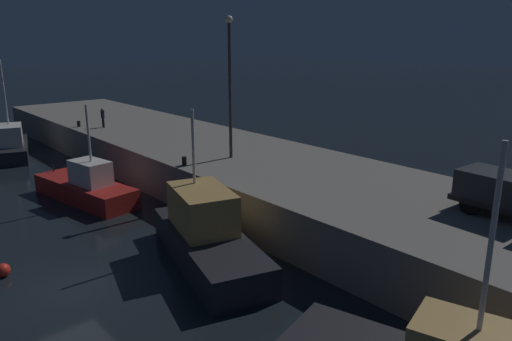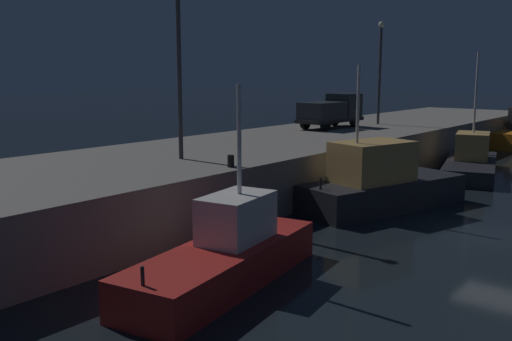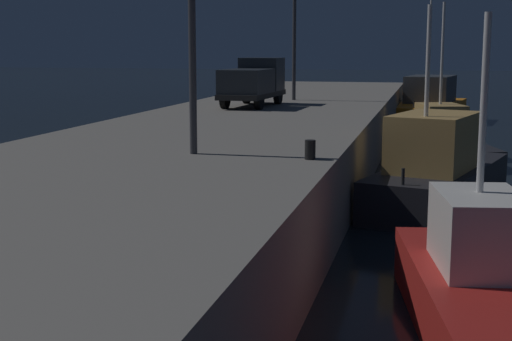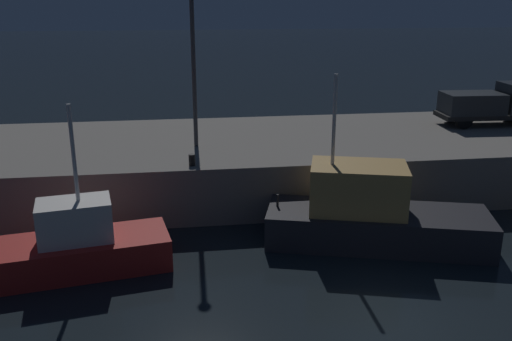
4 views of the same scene
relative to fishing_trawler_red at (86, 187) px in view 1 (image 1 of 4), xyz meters
name	(u,v)px [view 1 (image 1 of 4)]	position (x,y,z in m)	size (l,w,h in m)	color
ground_plane	(71,289)	(10.36, -4.93, -0.87)	(320.00, 320.00, 0.00)	black
pier_quay	(303,192)	(10.36, 8.57, 0.40)	(76.67, 10.30, 2.56)	gray
fishing_trawler_red	(86,187)	(0.00, 0.00, 0.00)	(8.30, 3.71, 6.08)	red
fishing_boat_white	(11,145)	(-15.02, -0.30, 0.15)	(8.04, 4.51, 8.09)	#232328
fishing_trawler_green	(207,236)	(11.80, 0.83, 0.34)	(9.14, 5.14, 6.74)	#232328
mooring_buoy_near	(3,270)	(7.38, -6.70, -0.58)	(0.59, 0.59, 0.59)	red
lamp_post_west	(230,78)	(5.19, 7.38, 6.62)	(0.44, 0.44, 8.52)	#38383D
dockworker	(103,116)	(-9.94, 5.71, 2.63)	(0.44, 0.35, 1.66)	black
bollard_west	(79,124)	(-11.57, 4.26, 1.92)	(0.28, 0.28, 0.48)	black
bollard_central	(184,161)	(4.89, 4.12, 1.93)	(0.28, 0.28, 0.50)	black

